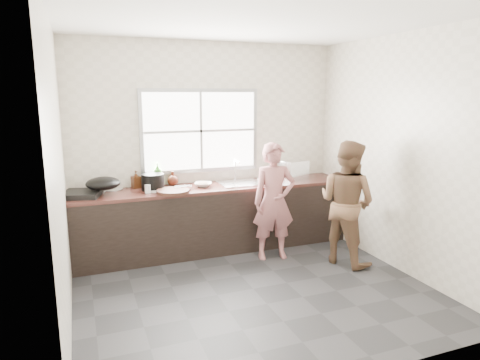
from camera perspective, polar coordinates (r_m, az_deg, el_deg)
name	(u,v)px	position (r m, az deg, el deg)	size (l,w,h in m)	color
floor	(253,289)	(4.69, 1.76, -14.35)	(3.60, 3.20, 0.01)	#28282B
ceiling	(255,21)	(4.27, 2.00, 20.47)	(3.60, 3.20, 0.01)	silver
wall_back	(208,145)	(5.77, -4.34, 4.62)	(3.60, 0.01, 2.70)	beige
wall_left	(59,176)	(3.95, -23.03, 0.53)	(0.01, 3.20, 2.70)	beige
wall_right	(399,154)	(5.24, 20.41, 3.23)	(0.01, 3.20, 2.70)	beige
wall_front	(349,200)	(2.89, 14.31, -2.64)	(3.60, 0.01, 2.70)	silver
cabinet	(216,219)	(5.67, -3.28, -5.21)	(3.60, 0.62, 0.82)	black
countertop	(215,187)	(5.56, -3.33, -0.97)	(3.60, 0.64, 0.04)	#3B1D18
sink	(240,183)	(5.67, 0.04, -0.45)	(0.55, 0.45, 0.02)	silver
faucet	(235,170)	(5.83, -0.67, 1.33)	(0.02, 0.02, 0.30)	silver
window_frame	(200,131)	(5.71, -5.30, 6.54)	(1.60, 0.05, 1.10)	#9EA0A5
window_glazing	(201,131)	(5.69, -5.23, 6.52)	(1.50, 0.01, 1.00)	white
woman	(274,205)	(5.31, 4.54, -3.36)	(0.50, 0.33, 1.36)	#A26162
person_side	(347,203)	(5.30, 14.02, -2.93)	(0.73, 0.57, 1.50)	brown
cutting_board	(173,191)	(5.21, -8.92, -1.51)	(0.40, 0.40, 0.04)	#341C14
cleaver	(183,186)	(5.37, -7.59, -0.82)	(0.20, 0.10, 0.01)	#ADAEB4
bowl_mince	(203,185)	(5.50, -4.93, -0.61)	(0.22, 0.22, 0.06)	silver
bowl_crabs	(274,181)	(5.68, 4.59, -0.20)	(0.20, 0.20, 0.06)	silver
bowl_held	(263,180)	(5.79, 3.11, 0.05)	(0.20, 0.20, 0.06)	white
black_pot	(153,182)	(5.40, -11.54, -0.25)	(0.28, 0.28, 0.20)	black
plate_food	(156,190)	(5.36, -11.19, -1.31)	(0.25, 0.25, 0.02)	white
bottle_green	(158,174)	(5.58, -10.91, 0.74)	(0.12, 0.12, 0.31)	#449230
bottle_brown_tall	(136,180)	(5.55, -13.69, -0.02)	(0.09, 0.09, 0.20)	#402110
bottle_brown_short	(173,179)	(5.63, -8.96, 0.16)	(0.13, 0.13, 0.17)	#401A10
glass_jar	(148,189)	(5.25, -12.20, -1.17)	(0.07, 0.07, 0.10)	silver
burner	(82,194)	(5.30, -20.34, -1.75)	(0.41, 0.41, 0.06)	black
wok	(103,183)	(5.29, -17.79, -0.44)	(0.40, 0.40, 0.15)	black
dish_rack	(294,170)	(5.98, 7.20, 1.32)	(0.35, 0.24, 0.26)	white
pot_lid_left	(95,192)	(5.45, -18.76, -1.55)	(0.25, 0.25, 0.01)	silver
pot_lid_right	(113,189)	(5.55, -16.56, -1.19)	(0.24, 0.24, 0.01)	silver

